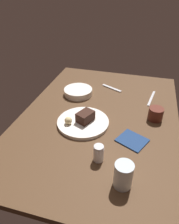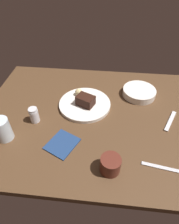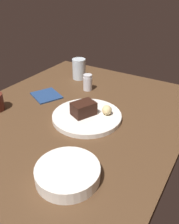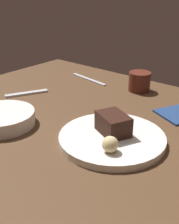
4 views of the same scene
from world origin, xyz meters
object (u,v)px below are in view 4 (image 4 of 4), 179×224
object	(u,v)px
side_bowl	(2,118)
dessert_spoon	(27,93)
chocolate_cake_slice	(113,124)
butter_knife	(89,79)
dessert_plate	(112,138)
bread_roll	(110,144)
coffee_cup	(139,82)

from	to	relation	value
side_bowl	dessert_spoon	bearing A→B (deg)	124.83
chocolate_cake_slice	butter_knife	size ratio (longest dim) A/B	0.45
side_bowl	butter_knife	xyz separation A→B (cm)	(-6.91, 45.41, -1.67)
dessert_plate	butter_knife	xyz separation A→B (cm)	(-35.73, 33.43, -0.65)
chocolate_cake_slice	butter_knife	bearing A→B (deg)	137.41
butter_knife	dessert_plate	bearing A→B (deg)	146.20
dessert_plate	bread_roll	bearing A→B (deg)	-57.67
bread_roll	butter_knife	size ratio (longest dim) A/B	0.20
bread_roll	butter_knife	xyz separation A→B (cm)	(-39.82, 39.89, -3.43)
dessert_plate	side_bowl	bearing A→B (deg)	-157.43
dessert_plate	chocolate_cake_slice	world-z (taller)	chocolate_cake_slice
side_bowl	bread_roll	bearing A→B (deg)	9.51
bread_roll	dessert_spoon	distance (cm)	48.46
coffee_cup	side_bowl	bearing A→B (deg)	-107.19
dessert_plate	chocolate_cake_slice	bearing A→B (deg)	117.08
chocolate_cake_slice	butter_knife	world-z (taller)	chocolate_cake_slice
chocolate_cake_slice	side_bowl	distance (cm)	31.23
side_bowl	dessert_spoon	world-z (taller)	side_bowl
bread_roll	side_bowl	world-z (taller)	bread_roll
coffee_cup	dessert_plate	bearing A→B (deg)	-68.63
coffee_cup	dessert_spoon	size ratio (longest dim) A/B	0.52
coffee_cup	dessert_spoon	bearing A→B (deg)	-134.71
dessert_plate	coffee_cup	bearing A→B (deg)	111.37
dessert_plate	side_bowl	world-z (taller)	side_bowl
dessert_spoon	butter_knife	xyz separation A→B (cm)	(6.52, 26.11, -0.10)
dessert_plate	coffee_cup	world-z (taller)	coffee_cup
dessert_spoon	butter_knife	distance (cm)	26.91
chocolate_cake_slice	dessert_spoon	size ratio (longest dim) A/B	0.58
dessert_plate	butter_knife	distance (cm)	48.93
dessert_plate	dessert_spoon	size ratio (longest dim) A/B	1.78
dessert_plate	dessert_spoon	distance (cm)	42.88
dessert_spoon	side_bowl	bearing A→B (deg)	61.35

